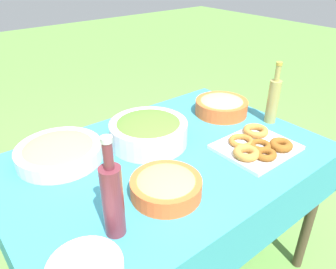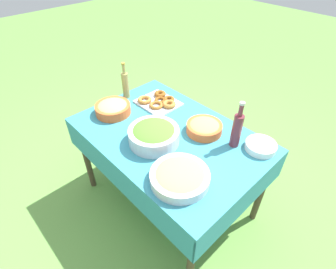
{
  "view_description": "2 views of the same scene",
  "coord_description": "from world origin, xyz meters",
  "views": [
    {
      "loc": [
        -0.72,
        -0.91,
        1.53
      ],
      "look_at": [
        0.02,
        0.01,
        0.87
      ],
      "focal_mm": 35.0,
      "sensor_mm": 36.0,
      "label": 1
    },
    {
      "loc": [
        -1.05,
        0.99,
        1.96
      ],
      "look_at": [
        -0.06,
        0.06,
        0.83
      ],
      "focal_mm": 28.0,
      "sensor_mm": 36.0,
      "label": 2
    }
  ],
  "objects": [
    {
      "name": "salad_bowl",
      "position": [
        0.01,
        0.13,
        0.84
      ],
      "size": [
        0.35,
        0.35,
        0.12
      ],
      "color": "silver",
      "rests_on": "picnic_table"
    },
    {
      "name": "plate_stack",
      "position": [
        -0.54,
        -0.33,
        0.8
      ],
      "size": [
        0.2,
        0.2,
        0.05
      ],
      "color": "white",
      "rests_on": "picnic_table"
    },
    {
      "name": "pasta_bowl",
      "position": [
        0.49,
        0.14,
        0.82
      ],
      "size": [
        0.27,
        0.27,
        0.09
      ],
      "color": "#E05B28",
      "rests_on": "picnic_table"
    },
    {
      "name": "bread_bowl",
      "position": [
        -0.36,
        0.25,
        0.81
      ],
      "size": [
        0.35,
        0.35,
        0.08
      ],
      "color": "silver",
      "rests_on": "picnic_table"
    },
    {
      "name": "picnic_table",
      "position": [
        0.0,
        0.0,
        0.67
      ],
      "size": [
        1.35,
        0.92,
        0.77
      ],
      "color": "teal",
      "rests_on": "ground_plane"
    },
    {
      "name": "donut_platter",
      "position": [
        0.34,
        -0.21,
        0.8
      ],
      "size": [
        0.33,
        0.28,
        0.05
      ],
      "color": "silver",
      "rests_on": "picnic_table"
    },
    {
      "name": "ground_plane",
      "position": [
        0.0,
        0.0,
        0.0
      ],
      "size": [
        14.0,
        14.0,
        0.0
      ],
      "primitive_type": "plane",
      "color": "#609342"
    },
    {
      "name": "olive_oil_bottle",
      "position": [
        0.61,
        -0.08,
        0.9
      ],
      "size": [
        0.06,
        0.06,
        0.31
      ],
      "color": "#998E4C",
      "rests_on": "picnic_table"
    },
    {
      "name": "fruit_bowl",
      "position": [
        -0.16,
        -0.2,
        0.82
      ],
      "size": [
        0.25,
        0.25,
        0.08
      ],
      "color": "#E05B28",
      "rests_on": "picnic_table"
    },
    {
      "name": "wine_bottle",
      "position": [
        -0.39,
        -0.24,
        0.91
      ],
      "size": [
        0.06,
        0.06,
        0.34
      ],
      "color": "maroon",
      "rests_on": "picnic_table"
    }
  ]
}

